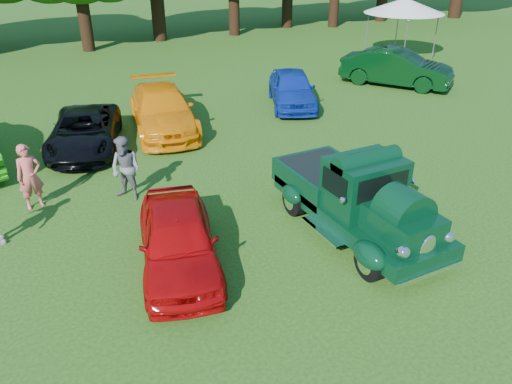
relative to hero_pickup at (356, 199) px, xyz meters
name	(u,v)px	position (x,y,z in m)	size (l,w,h in m)	color
ground	(298,252)	(-1.63, -0.18, -0.82)	(120.00, 120.00, 0.00)	#1F4710
hero_pickup	(356,199)	(0.00, 0.00, 0.00)	(2.26, 4.86, 1.90)	black
red_convertible	(178,239)	(-4.08, 0.53, -0.17)	(1.54, 3.84, 1.31)	#A50708
back_car_black	(84,131)	(-4.58, 7.94, -0.21)	(2.02, 4.38, 1.22)	black
back_car_orange	(163,110)	(-1.82, 8.49, -0.11)	(2.01, 4.95, 1.44)	orange
back_car_blue	(292,89)	(3.59, 8.75, -0.12)	(1.66, 4.11, 1.40)	#0E2B9F
back_car_green	(396,68)	(9.29, 9.17, -0.02)	(1.69, 4.85, 1.60)	black
spectator_pink	(30,177)	(-6.47, 4.63, 0.02)	(0.62, 0.40, 1.69)	#D65C58
spectator_grey	(126,169)	(-4.24, 3.97, 0.03)	(0.83, 0.65, 1.70)	slate
canopy_tent	(405,6)	(13.16, 13.29, 1.90)	(4.85, 4.85, 3.14)	white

